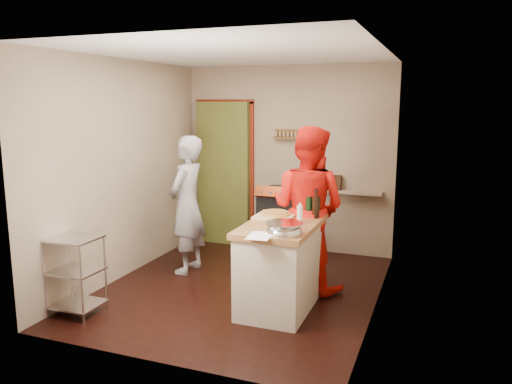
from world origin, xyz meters
TOP-DOWN VIEW (x-y plane):
  - floor at (0.00, 0.00)m, footprint 3.50×3.50m
  - back_wall at (-0.64, 1.78)m, footprint 3.00×0.44m
  - left_wall at (-1.50, 0.00)m, footprint 0.04×3.50m
  - right_wall at (1.50, 0.00)m, footprint 0.04×3.50m
  - ceiling at (0.00, 0.00)m, footprint 3.00×3.50m
  - stove at (0.05, 1.42)m, footprint 0.60×0.63m
  - wire_shelving at (-1.28, -1.20)m, footprint 0.48×0.40m
  - island at (0.58, -0.30)m, footprint 0.70×1.29m
  - person_stripe at (-0.85, 0.33)m, footprint 0.41×0.62m
  - person_red at (0.69, 0.32)m, footprint 1.03×0.89m

SIDE VIEW (x-z plane):
  - floor at x=0.00m, z-range 0.00..0.00m
  - wire_shelving at x=-1.28m, z-range 0.04..0.84m
  - stove at x=0.05m, z-range -0.05..0.95m
  - island at x=0.58m, z-range -0.13..1.07m
  - person_stripe at x=-0.85m, z-range 0.00..1.70m
  - person_red at x=0.69m, z-range 0.00..1.84m
  - back_wall at x=-0.64m, z-range -0.17..2.43m
  - left_wall at x=-1.50m, z-range 0.00..2.60m
  - right_wall at x=1.50m, z-range 0.00..2.60m
  - ceiling at x=0.00m, z-range 2.60..2.62m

